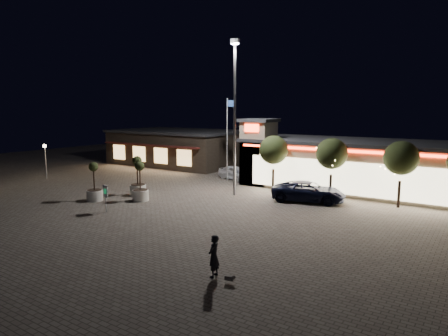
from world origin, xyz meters
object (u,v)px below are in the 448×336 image
Objects in this scene: pickup_truck at (308,192)px; pedestrian at (214,256)px; planter_left at (138,183)px; planter_mid at (94,189)px; white_sedan at (235,173)px; valet_sign at (105,194)px.

pedestrian is at bearing 172.03° from pickup_truck.
pickup_truck is 1.70× the size of planter_left.
pickup_truck is 16.38m from planter_mid.
planter_mid is at bearing 107.67° from pickup_truck.
white_sedan is 15.56m from valet_sign.
planter_left reaches higher than pickup_truck.
planter_left is 1.74× the size of valet_sign.
pickup_truck is 3.04× the size of pedestrian.
pickup_truck reaches higher than white_sedan.
valet_sign reaches higher than white_sedan.
valet_sign is (2.09, -5.01, 0.30)m from planter_left.
pickup_truck is 15.38m from pedestrian.
planter_mid is (-13.75, -8.89, 0.16)m from pickup_truck.
planter_mid reaches higher than pickup_truck.
planter_left is 5.44m from valet_sign.
planter_left is at bearing -131.70° from pedestrian.
planter_mid is 1.61× the size of valet_sign.
white_sedan is (-9.58, 4.81, -0.06)m from pickup_truck.
planter_mid reaches higher than white_sedan.
white_sedan is at bearing 73.07° from planter_mid.
pedestrian is 17.18m from planter_left.
pedestrian reaches higher than pickup_truck.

